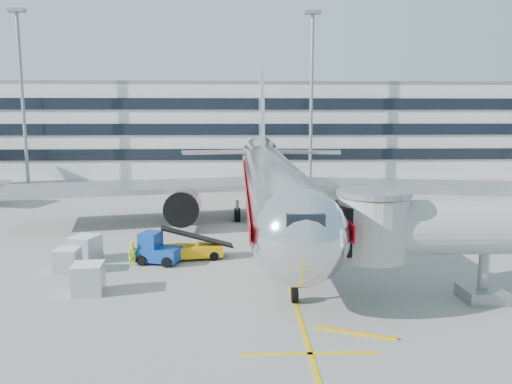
{
  "coord_description": "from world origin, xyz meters",
  "views": [
    {
      "loc": [
        -3.06,
        -34.18,
        10.24
      ],
      "look_at": [
        -1.64,
        6.18,
        4.0
      ],
      "focal_mm": 35.0,
      "sensor_mm": 36.0,
      "label": 1
    }
  ],
  "objects_px": {
    "main_jet": "(271,180)",
    "belt_loader": "(188,250)",
    "baggage_tug": "(156,250)",
    "cargo_container_front": "(88,279)",
    "ramp_worker": "(132,254)",
    "cargo_container_right": "(68,260)",
    "cargo_container_left": "(86,248)"
  },
  "relations": [
    {
      "from": "belt_loader",
      "to": "cargo_container_front",
      "type": "distance_m",
      "value": 8.53
    },
    {
      "from": "main_jet",
      "to": "baggage_tug",
      "type": "xyz_separation_m",
      "value": [
        -8.82,
        -11.96,
        -3.29
      ]
    },
    {
      "from": "main_jet",
      "to": "cargo_container_front",
      "type": "bearing_deg",
      "value": -123.32
    },
    {
      "from": "baggage_tug",
      "to": "cargo_container_front",
      "type": "distance_m",
      "value": 6.62
    },
    {
      "from": "cargo_container_left",
      "to": "ramp_worker",
      "type": "bearing_deg",
      "value": -21.29
    },
    {
      "from": "belt_loader",
      "to": "ramp_worker",
      "type": "relative_size",
      "value": 3.08
    },
    {
      "from": "cargo_container_left",
      "to": "ramp_worker",
      "type": "distance_m",
      "value": 3.85
    },
    {
      "from": "belt_loader",
      "to": "ramp_worker",
      "type": "distance_m",
      "value": 3.96
    },
    {
      "from": "cargo_container_right",
      "to": "cargo_container_left",
      "type": "bearing_deg",
      "value": 81.77
    },
    {
      "from": "main_jet",
      "to": "belt_loader",
      "type": "xyz_separation_m",
      "value": [
        -6.7,
        -11.04,
        -3.54
      ]
    },
    {
      "from": "main_jet",
      "to": "ramp_worker",
      "type": "distance_m",
      "value": 16.63
    },
    {
      "from": "ramp_worker",
      "to": "main_jet",
      "type": "bearing_deg",
      "value": 22.18
    },
    {
      "from": "cargo_container_left",
      "to": "cargo_container_right",
      "type": "xyz_separation_m",
      "value": [
        -0.38,
        -2.66,
        -0.11
      ]
    },
    {
      "from": "main_jet",
      "to": "belt_loader",
      "type": "height_order",
      "value": "main_jet"
    },
    {
      "from": "cargo_container_front",
      "to": "ramp_worker",
      "type": "height_order",
      "value": "cargo_container_front"
    },
    {
      "from": "baggage_tug",
      "to": "cargo_container_front",
      "type": "bearing_deg",
      "value": -116.37
    },
    {
      "from": "belt_loader",
      "to": "cargo_container_front",
      "type": "xyz_separation_m",
      "value": [
        -5.06,
        -6.86,
        0.2
      ]
    },
    {
      "from": "baggage_tug",
      "to": "cargo_container_left",
      "type": "relative_size",
      "value": 1.48
    },
    {
      "from": "main_jet",
      "to": "baggage_tug",
      "type": "bearing_deg",
      "value": -126.41
    },
    {
      "from": "cargo_container_right",
      "to": "cargo_container_front",
      "type": "relative_size",
      "value": 0.88
    },
    {
      "from": "belt_loader",
      "to": "cargo_container_right",
      "type": "height_order",
      "value": "belt_loader"
    },
    {
      "from": "belt_loader",
      "to": "ramp_worker",
      "type": "xyz_separation_m",
      "value": [
        -3.65,
        -1.53,
        0.15
      ]
    },
    {
      "from": "cargo_container_left",
      "to": "cargo_container_right",
      "type": "distance_m",
      "value": 2.69
    },
    {
      "from": "baggage_tug",
      "to": "ramp_worker",
      "type": "distance_m",
      "value": 1.64
    },
    {
      "from": "cargo_container_right",
      "to": "cargo_container_front",
      "type": "height_order",
      "value": "cargo_container_front"
    },
    {
      "from": "belt_loader",
      "to": "cargo_container_left",
      "type": "distance_m",
      "value": 7.24
    },
    {
      "from": "cargo_container_right",
      "to": "ramp_worker",
      "type": "relative_size",
      "value": 0.94
    },
    {
      "from": "baggage_tug",
      "to": "ramp_worker",
      "type": "bearing_deg",
      "value": -158.37
    },
    {
      "from": "ramp_worker",
      "to": "baggage_tug",
      "type": "bearing_deg",
      "value": -6.72
    },
    {
      "from": "main_jet",
      "to": "baggage_tug",
      "type": "relative_size",
      "value": 15.74
    },
    {
      "from": "belt_loader",
      "to": "cargo_container_left",
      "type": "height_order",
      "value": "belt_loader"
    },
    {
      "from": "main_jet",
      "to": "cargo_container_left",
      "type": "distance_m",
      "value": 18.17
    }
  ]
}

